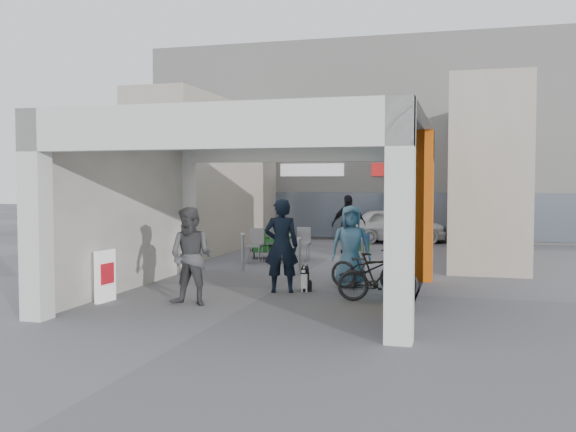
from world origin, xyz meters
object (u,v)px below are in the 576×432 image
(bicycle_front, at_px, (368,269))
(bicycle_rear, at_px, (378,277))
(man_back_turned, at_px, (191,256))
(man_elderly, at_px, (351,246))
(border_collie, at_px, (305,281))
(cafe_set, at_px, (278,249))
(white_van, at_px, (394,225))
(man_crates, at_px, (349,224))
(produce_stand, at_px, (273,248))
(man_with_dog, at_px, (281,246))

(bicycle_front, xyz_separation_m, bicycle_rear, (0.36, -1.13, 0.00))
(man_back_turned, relative_size, man_elderly, 1.02)
(man_back_turned, distance_m, man_elderly, 3.90)
(border_collie, relative_size, man_back_turned, 0.32)
(cafe_set, bearing_deg, border_collie, -67.52)
(bicycle_rear, height_order, white_van, white_van)
(man_crates, distance_m, bicycle_rear, 8.32)
(man_elderly, bearing_deg, man_crates, 82.89)
(man_back_turned, xyz_separation_m, bicycle_front, (2.96, 2.45, -0.45))
(produce_stand, height_order, bicycle_rear, bicycle_rear)
(bicycle_front, bearing_deg, man_crates, 32.41)
(man_with_dog, xyz_separation_m, man_elderly, (1.25, 1.21, -0.08))
(man_with_dog, bearing_deg, man_elderly, -151.38)
(man_elderly, xyz_separation_m, bicycle_rear, (0.83, -1.68, -0.43))
(produce_stand, height_order, man_crates, man_crates)
(bicycle_front, xyz_separation_m, white_van, (-0.59, 11.21, 0.19))
(man_with_dog, height_order, man_elderly, man_with_dog)
(cafe_set, height_order, produce_stand, cafe_set)
(cafe_set, relative_size, man_back_turned, 0.88)
(white_van, bearing_deg, bicycle_front, 167.50)
(man_back_turned, xyz_separation_m, bicycle_rear, (3.32, 1.32, -0.45))
(cafe_set, distance_m, man_elderly, 4.82)
(border_collie, bearing_deg, cafe_set, 93.33)
(produce_stand, distance_m, man_back_turned, 7.52)
(man_back_turned, bearing_deg, bicycle_rear, 25.06)
(produce_stand, height_order, man_with_dog, man_with_dog)
(produce_stand, bearing_deg, man_with_dog, -81.69)
(man_with_dog, bearing_deg, border_collie, -167.75)
(cafe_set, bearing_deg, man_back_turned, -87.41)
(produce_stand, distance_m, man_crates, 2.84)
(bicycle_rear, bearing_deg, man_with_dog, 62.95)
(produce_stand, xyz_separation_m, white_van, (3.02, 6.19, 0.34))
(cafe_set, distance_m, white_van, 7.29)
(border_collie, xyz_separation_m, man_with_dog, (-0.46, -0.24, 0.75))
(produce_stand, height_order, white_van, white_van)
(cafe_set, distance_m, man_back_turned, 6.92)
(man_elderly, height_order, man_crates, man_crates)
(border_collie, xyz_separation_m, man_back_turned, (-1.70, -2.03, 0.69))
(produce_stand, xyz_separation_m, bicycle_rear, (3.97, -6.15, 0.15))
(produce_stand, xyz_separation_m, bicycle_front, (3.61, -5.02, 0.15))
(bicycle_rear, bearing_deg, cafe_set, 18.83)
(border_collie, bearing_deg, white_van, 67.53)
(cafe_set, relative_size, white_van, 0.42)
(produce_stand, xyz_separation_m, man_back_turned, (0.65, -7.47, 0.60))
(man_elderly, distance_m, bicycle_rear, 1.92)
(man_elderly, height_order, bicycle_rear, man_elderly)
(border_collie, relative_size, bicycle_front, 0.33)
(man_back_turned, height_order, man_crates, man_crates)
(bicycle_rear, distance_m, white_van, 12.38)
(produce_stand, distance_m, bicycle_front, 6.19)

